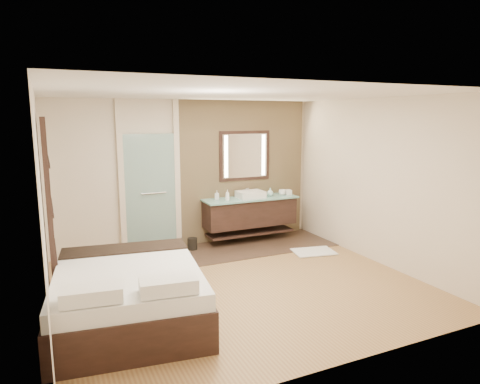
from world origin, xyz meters
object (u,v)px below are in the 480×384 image
waste_bin (192,244)px  mirror_unit (245,156)px  vanity (250,212)px  bed (129,294)px

waste_bin → mirror_unit: bearing=14.3°
vanity → waste_bin: vanity is taller
vanity → bed: size_ratio=0.81×
mirror_unit → bed: 4.01m
mirror_unit → waste_bin: 1.98m
vanity → bed: 3.63m
vanity → bed: bearing=-139.3°
bed → waste_bin: size_ratio=10.28×
mirror_unit → waste_bin: (-1.20, -0.31, -1.54)m
vanity → mirror_unit: mirror_unit is taller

